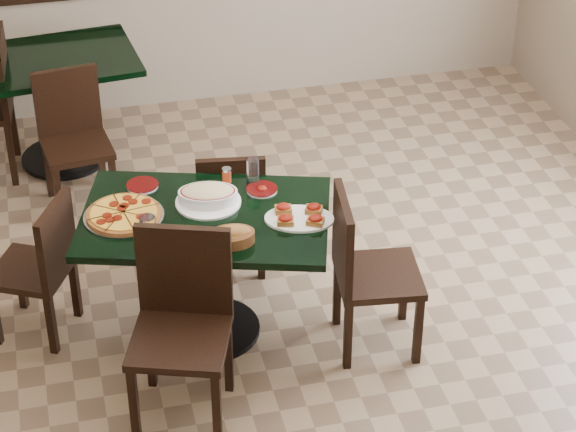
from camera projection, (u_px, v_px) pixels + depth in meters
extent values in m
plane|color=#846A4C|center=(279.00, 330.00, 6.05)|extent=(5.50, 5.50, 0.00)
cube|color=black|center=(205.00, 218.00, 5.64)|extent=(1.42, 1.12, 0.04)
cylinder|color=black|center=(208.00, 278.00, 5.84)|extent=(0.11, 0.11, 0.71)
cylinder|color=black|center=(211.00, 329.00, 6.03)|extent=(0.53, 0.53, 0.03)
cube|color=black|center=(53.00, 61.00, 7.15)|extent=(1.12, 0.87, 0.04)
cylinder|color=black|center=(59.00, 113.00, 7.36)|extent=(0.11, 0.11, 0.71)
cylinder|color=black|center=(65.00, 157.00, 7.54)|extent=(0.57, 0.57, 0.03)
cube|color=black|center=(231.00, 208.00, 6.35)|extent=(0.42, 0.42, 0.04)
cube|color=black|center=(231.00, 191.00, 6.09)|extent=(0.38, 0.09, 0.40)
cube|color=black|center=(257.00, 221.00, 6.60)|extent=(0.05, 0.05, 0.36)
cube|color=black|center=(261.00, 252.00, 6.34)|extent=(0.05, 0.05, 0.36)
cube|color=black|center=(203.00, 224.00, 6.58)|extent=(0.05, 0.05, 0.36)
cube|color=black|center=(205.00, 255.00, 6.32)|extent=(0.05, 0.05, 0.36)
cube|color=black|center=(180.00, 341.00, 5.25)|extent=(0.57, 0.57, 0.04)
cube|color=black|center=(184.00, 270.00, 5.28)|extent=(0.44, 0.18, 0.48)
cube|color=black|center=(134.00, 405.00, 5.24)|extent=(0.05, 0.05, 0.44)
cube|color=black|center=(150.00, 350.00, 5.56)|extent=(0.05, 0.05, 0.44)
cube|color=black|center=(217.00, 410.00, 5.21)|extent=(0.05, 0.05, 0.44)
cube|color=black|center=(228.00, 355.00, 5.53)|extent=(0.05, 0.05, 0.44)
cube|color=black|center=(379.00, 276.00, 5.73)|extent=(0.47, 0.47, 0.04)
cube|color=black|center=(343.00, 239.00, 5.57)|extent=(0.09, 0.42, 0.45)
cube|color=black|center=(418.00, 330.00, 5.72)|extent=(0.04, 0.04, 0.41)
cube|color=black|center=(348.00, 336.00, 5.69)|extent=(0.04, 0.04, 0.41)
cube|color=black|center=(404.00, 288.00, 6.02)|extent=(0.04, 0.04, 0.41)
cube|color=black|center=(337.00, 292.00, 5.99)|extent=(0.04, 0.04, 0.41)
cube|color=black|center=(31.00, 271.00, 5.85)|extent=(0.51, 0.51, 0.04)
cube|color=black|center=(56.00, 240.00, 5.69)|extent=(0.21, 0.36, 0.41)
cube|color=black|center=(21.00, 280.00, 6.12)|extent=(0.05, 0.05, 0.37)
cube|color=black|center=(75.00, 288.00, 6.06)|extent=(0.05, 0.05, 0.37)
cube|color=black|center=(51.00, 324.00, 5.80)|extent=(0.05, 0.05, 0.37)
cube|color=black|center=(77.00, 148.00, 6.87)|extent=(0.45, 0.45, 0.04)
cube|color=black|center=(67.00, 101.00, 6.88)|extent=(0.40, 0.09, 0.43)
cube|color=black|center=(59.00, 196.00, 6.80)|extent=(0.04, 0.04, 0.39)
cube|color=black|center=(48.00, 169.00, 7.07)|extent=(0.04, 0.04, 0.39)
cube|color=black|center=(114.00, 186.00, 6.90)|extent=(0.04, 0.04, 0.39)
cube|color=black|center=(101.00, 159.00, 7.17)|extent=(0.04, 0.04, 0.39)
cube|color=black|center=(3.00, 70.00, 7.05)|extent=(0.07, 0.45, 0.48)
cube|color=black|center=(14.00, 126.00, 7.49)|extent=(0.04, 0.04, 0.44)
cube|color=black|center=(11.00, 155.00, 7.17)|extent=(0.04, 0.04, 0.44)
cylinder|color=#B5B5BD|center=(124.00, 216.00, 5.61)|extent=(0.40, 0.40, 0.01)
cylinder|color=#985621|center=(124.00, 214.00, 5.60)|extent=(0.38, 0.38, 0.02)
cylinder|color=gold|center=(124.00, 212.00, 5.59)|extent=(0.33, 0.33, 0.01)
cylinder|color=white|center=(208.00, 202.00, 5.71)|extent=(0.34, 0.34, 0.01)
ellipsoid|color=#FBE1AC|center=(208.00, 191.00, 5.68)|extent=(0.30, 0.22, 0.04)
ellipsoid|color=olive|center=(231.00, 233.00, 5.39)|extent=(0.20, 0.10, 0.08)
cylinder|color=white|center=(163.00, 245.00, 5.39)|extent=(0.17, 0.17, 0.01)
cylinder|color=#3B0404|center=(163.00, 244.00, 5.39)|extent=(0.17, 0.17, 0.00)
cylinder|color=white|center=(262.00, 190.00, 5.81)|extent=(0.16, 0.16, 0.01)
cylinder|color=#3B0404|center=(262.00, 189.00, 5.81)|extent=(0.16, 0.16, 0.00)
ellipsoid|color=maroon|center=(262.00, 188.00, 5.81)|extent=(0.05, 0.05, 0.02)
cylinder|color=white|center=(142.00, 186.00, 5.85)|extent=(0.17, 0.17, 0.01)
cylinder|color=#3B0404|center=(142.00, 184.00, 5.84)|extent=(0.17, 0.17, 0.00)
cube|color=white|center=(162.00, 245.00, 5.40)|extent=(0.21, 0.21, 0.00)
cube|color=#B5B5BD|center=(166.00, 244.00, 5.40)|extent=(0.08, 0.13, 0.00)
cylinder|color=white|center=(253.00, 171.00, 5.84)|extent=(0.07, 0.07, 0.14)
cylinder|color=white|center=(148.00, 232.00, 5.35)|extent=(0.08, 0.08, 0.17)
cylinder|color=#BE4014|center=(227.00, 176.00, 5.87)|extent=(0.05, 0.05, 0.07)
cylinder|color=#B5B5BD|center=(227.00, 169.00, 5.84)|extent=(0.05, 0.05, 0.01)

